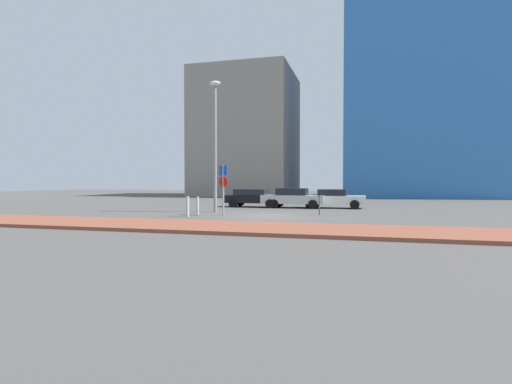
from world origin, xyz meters
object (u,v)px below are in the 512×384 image
Objects in this scene: parked_car_black at (255,197)px; traffic_bollard_near at (188,207)px; parking_sign_post at (223,184)px; parking_meter at (319,199)px; parked_car_silver at (293,198)px; traffic_bollard_mid at (198,206)px; parked_car_white at (333,198)px; street_lamp at (215,136)px.

parked_car_black reaches higher than traffic_bollard_near.
parking_meter is (5.18, 1.77, -0.87)m from parking_sign_post.
parked_car_silver is (2.87, -0.16, 0.03)m from parked_car_black.
traffic_bollard_mid is (-1.60, 0.11, -1.26)m from parking_sign_post.
parked_car_black is 8.86m from traffic_bollard_near.
parked_car_white is 3.27× the size of parking_meter.
street_lamp is (-4.01, -5.23, 3.96)m from parked_car_silver.
parking_sign_post reaches higher than parked_car_silver.
traffic_bollard_near is (-1.62, -1.21, -1.23)m from parking_sign_post.
parked_car_silver is 0.99× the size of parked_car_white.
parking_meter is at bearing -93.27° from parked_car_white.
traffic_bollard_mid is at bearing -98.50° from street_lamp.
parking_meter is 0.17× the size of street_lamp.
street_lamp reaches higher than parking_sign_post.
parked_car_white is 4.16× the size of traffic_bollard_near.
parked_car_silver reaches higher than parked_car_black.
parked_car_silver is 1.60× the size of parking_sign_post.
street_lamp is at bearing 121.16° from parking_sign_post.
street_lamp is at bearing -101.95° from parked_car_black.
traffic_bollard_near is (-1.47, -8.74, -0.17)m from parked_car_black.
parking_meter is 1.27× the size of traffic_bollard_near.
parking_sign_post reaches higher than parked_car_black.
parking_meter is (-0.35, -6.05, 0.20)m from parked_car_white.
parking_meter reaches higher than parked_car_black.
parking_meter is at bearing 13.80° from traffic_bollard_mid.
street_lamp is (-1.14, -5.39, 3.99)m from parked_car_black.
traffic_bollard_mid is (-0.30, -2.04, -4.18)m from street_lamp.
parked_car_white is at bearing 2.95° from parked_car_black.
traffic_bollard_near is (-6.80, -2.98, -0.36)m from parking_meter.
street_lamp is at bearing 176.73° from parking_meter.
traffic_bollard_mid is (-6.78, -1.67, -0.38)m from parking_meter.
traffic_bollard_mid is (-4.31, -7.27, -0.22)m from parked_car_silver.
parking_meter is 6.99m from traffic_bollard_mid.
parking_meter is (2.47, -5.60, 0.16)m from parked_car_silver.
parked_car_white is at bearing 51.65° from traffic_bollard_near.
parked_car_black is 5.69m from parked_car_white.
parked_car_black is 0.57× the size of street_lamp.
parking_meter is at bearing -47.19° from parked_car_black.
traffic_bollard_mid is at bearing -101.01° from parked_car_black.
parking_sign_post reaches higher than traffic_bollard_near.
parking_sign_post reaches higher than parked_car_white.
street_lamp reaches higher than parked_car_black.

